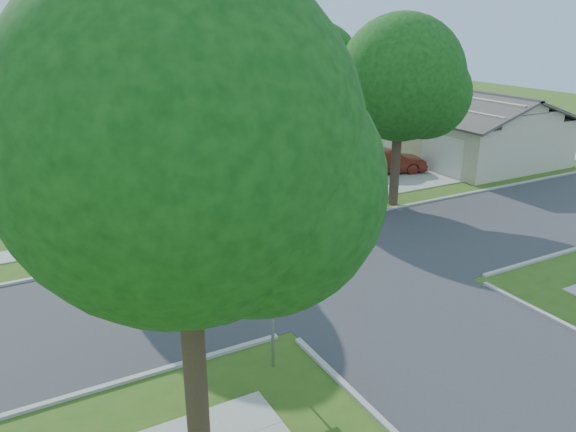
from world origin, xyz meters
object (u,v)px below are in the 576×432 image
(stop_sign_ne, at_px, (361,164))
(car_driveway, at_px, (389,161))
(tree_e_near, at_px, (314,75))
(car_curb_east, at_px, (163,128))
(tree_e_mid, at_px, (222,50))
(car_curb_west, at_px, (81,99))
(tree_e_far, at_px, (165,46))
(house_ne_far, at_px, (305,96))
(tree_w_far, at_px, (49,55))
(tree_sw_corner, at_px, (185,158))
(tree_w_near, at_px, (124,74))
(house_ne_near, at_px, (446,129))
(tree_ne_corner, at_px, (402,84))
(tree_w_mid, at_px, (75,50))
(stop_sign_sw, at_px, (272,295))

(stop_sign_ne, xyz_separation_m, car_driveway, (4.89, 4.00, -1.35))
(tree_e_near, bearing_deg, car_curb_east, 103.20)
(tree_e_mid, height_order, car_curb_west, tree_e_mid)
(tree_e_far, xyz_separation_m, house_ne_far, (11.24, -5.01, -4.46))
(tree_e_near, height_order, tree_w_far, tree_e_near)
(tree_e_near, xyz_separation_m, car_curb_west, (-5.95, 34.70, -5.07))
(tree_e_near, bearing_deg, tree_w_far, 110.61)
(stop_sign_ne, distance_m, tree_sw_corner, 17.38)
(tree_e_far, bearing_deg, car_curb_east, -109.82)
(tree_w_near, distance_m, car_driveway, 15.24)
(tree_sw_corner, distance_m, house_ne_near, 29.92)
(stop_sign_ne, bearing_deg, tree_ne_corner, -16.55)
(tree_w_mid, relative_size, car_driveway, 2.33)
(house_ne_near, bearing_deg, tree_ne_corner, -144.82)
(tree_w_far, bearing_deg, tree_w_mid, -89.95)
(tree_ne_corner, bearing_deg, tree_e_near, 108.53)
(house_ne_far, bearing_deg, tree_w_far, 166.36)
(stop_sign_sw, relative_size, tree_w_near, 0.33)
(tree_w_mid, xyz_separation_m, car_driveway, (14.23, -12.31, -5.81))
(tree_ne_corner, distance_m, house_ne_far, 26.91)
(tree_w_mid, xyz_separation_m, tree_sw_corner, (-2.80, -28.00, -0.23))
(tree_w_far, bearing_deg, tree_ne_corner, -69.72)
(tree_w_near, bearing_deg, stop_sign_ne, -24.74)
(car_curb_west, bearing_deg, stop_sign_ne, 96.54)
(tree_w_near, height_order, car_curb_west, tree_w_near)
(tree_e_mid, height_order, house_ne_far, tree_e_mid)
(stop_sign_sw, relative_size, tree_e_far, 0.34)
(house_ne_far, bearing_deg, car_curb_east, -161.84)
(tree_e_far, distance_m, tree_sw_corner, 42.77)
(stop_sign_sw, height_order, car_curb_east, stop_sign_sw)
(tree_e_mid, distance_m, tree_w_near, 15.25)
(car_driveway, bearing_deg, car_curb_west, 35.61)
(tree_e_far, height_order, car_curb_east, tree_e_far)
(tree_w_near, height_order, house_ne_near, tree_w_near)
(tree_e_far, bearing_deg, house_ne_far, -24.03)
(tree_e_mid, bearing_deg, tree_w_far, 125.90)
(stop_sign_ne, bearing_deg, car_curb_west, 98.60)
(stop_sign_sw, relative_size, car_curb_east, 0.64)
(tree_w_far, relative_size, car_driveway, 1.96)
(house_ne_far, bearing_deg, tree_e_far, 155.97)
(tree_e_mid, bearing_deg, tree_w_near, -128.08)
(house_ne_near, bearing_deg, tree_w_near, -174.49)
(tree_w_far, relative_size, car_curb_west, 2.02)
(stop_sign_ne, distance_m, tree_w_near, 11.07)
(car_driveway, bearing_deg, stop_sign_sw, 151.64)
(stop_sign_ne, xyz_separation_m, house_ne_far, (11.29, 24.30, -0.51))
(stop_sign_sw, height_order, stop_sign_ne, same)
(car_driveway, bearing_deg, house_ne_far, 0.98)
(tree_sw_corner, relative_size, car_curb_west, 2.40)
(tree_e_mid, height_order, tree_e_far, tree_e_mid)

